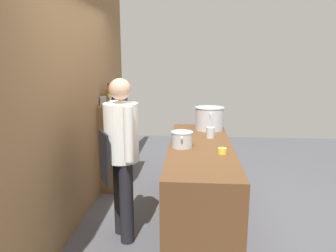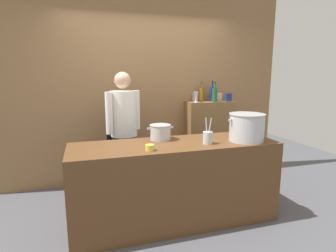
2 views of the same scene
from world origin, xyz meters
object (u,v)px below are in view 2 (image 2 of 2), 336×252
Objects in this scene: stockpot_large at (247,127)px; wine_glass_wide at (196,95)px; stockpot_small at (160,132)px; wine_bottle_cobalt at (212,93)px; chef at (124,126)px; utensil_crock at (208,137)px; spice_tin_silver at (195,97)px; wine_bottle_green at (215,94)px; spice_tin_navy at (228,97)px; butter_jar at (150,148)px; wine_glass_short at (196,95)px; spice_tin_cream at (218,97)px; wine_bottle_amber at (201,94)px.

wine_glass_wide is (-0.09, 1.23, 0.28)m from stockpot_large.
stockpot_small is 0.96× the size of wine_bottle_cobalt.
chef is 5.86× the size of utensil_crock.
spice_tin_silver reaches higher than utensil_crock.
spice_tin_silver is at bearing 140.06° from wine_bottle_green.
wine_bottle_green is at bearing 38.81° from stockpot_small.
spice_tin_navy is at bearing 53.44° from utensil_crock.
butter_jar is 1.71m from wine_glass_wide.
wine_glass_short is 0.12m from spice_tin_silver.
stockpot_large is at bearing -86.01° from wine_glass_wide.
wine_bottle_cobalt is 0.29m from wine_glass_short.
wine_bottle_green is 0.29m from wine_glass_short.
wine_glass_wide is (1.14, 0.30, 0.36)m from chef.
stockpot_small is (-0.89, 0.34, -0.07)m from stockpot_large.
utensil_crock is 2.22× the size of spice_tin_silver.
spice_tin_navy is (0.22, -0.10, -0.06)m from wine_bottle_cobalt.
stockpot_large is at bearing -89.27° from spice_tin_silver.
spice_tin_navy is at bearing 33.91° from stockpot_small.
stockpot_small is 3.45× the size of butter_jar.
spice_tin_cream is (0.44, 0.09, -0.05)m from wine_glass_short.
wine_glass_wide is at bearing 47.79° from stockpot_small.
butter_jar is at bearing -133.46° from wine_bottle_cobalt.
spice_tin_cream is at bearing 40.25° from stockpot_small.
wine_glass_short is at bearing 161.16° from wine_bottle_green.
wine_bottle_green is 1.82× the size of wine_glass_wide.
wine_glass_wide is 0.22m from spice_tin_silver.
wine_bottle_cobalt is 0.34m from wine_glass_wide.
utensil_crock is at bearing -107.06° from wine_glass_short.
wine_glass_wide is 0.51m from spice_tin_cream.
stockpot_small is 1.07× the size of utensil_crock.
wine_glass_short is at bearing 49.78° from stockpot_small.
stockpot_large reaches higher than butter_jar.
wine_bottle_green reaches higher than wine_glass_short.
spice_tin_navy is at bearing -21.54° from spice_tin_silver.
wine_glass_short is at bearing 72.94° from utensil_crock.
chef is 5.25× the size of wine_bottle_cobalt.
wine_glass_short is 1.20× the size of spice_tin_silver.
wine_bottle_amber is 0.13m from wine_glass_short.
stockpot_small is 1.47m from wine_bottle_green.
chef is 13.04× the size of spice_tin_silver.
wine_bottle_green reaches higher than stockpot_large.
wine_glass_short is at bearing -156.38° from wine_bottle_amber.
spice_tin_cream reaches higher than butter_jar.
wine_glass_wide is at bearing -106.97° from wine_glass_short.
chef is at bearing -164.08° from wine_bottle_cobalt.
wine_bottle_green is (1.45, 0.30, 0.36)m from chef.
wine_glass_short is (-0.29, -0.02, -0.01)m from wine_bottle_cobalt.
chef is 10.01× the size of wine_glass_wide.
utensil_crock is 1.57m from spice_tin_navy.
chef is at bearing -165.42° from wine_glass_wide.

